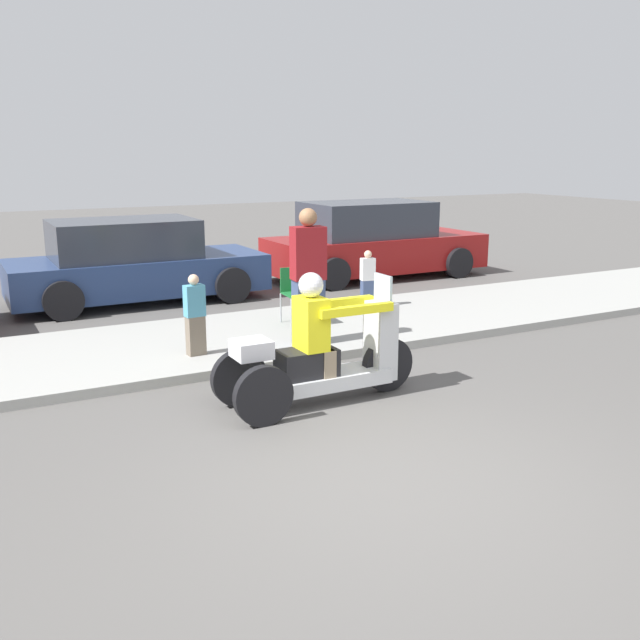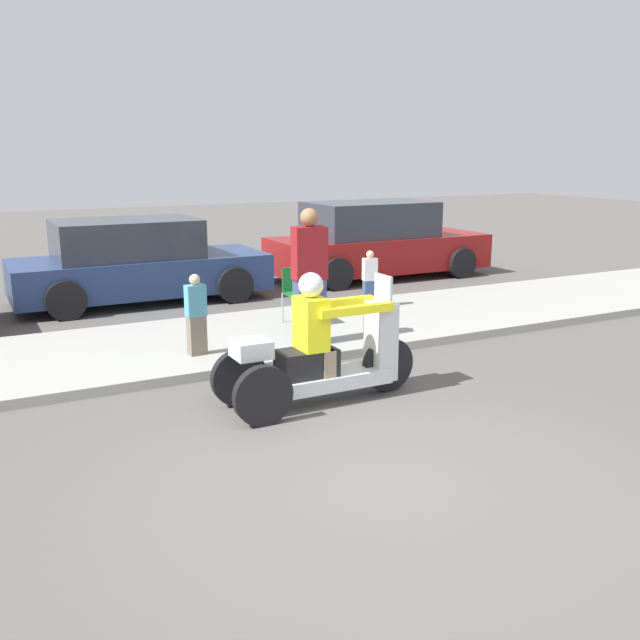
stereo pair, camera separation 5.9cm
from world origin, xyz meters
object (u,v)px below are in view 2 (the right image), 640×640
spectator_near_curb (370,280)px  parked_car_lot_far (136,263)px  folding_chair_set_back (299,289)px  spectator_with_child (309,280)px  motorcycle_trike (320,357)px  parked_car_lot_right (376,242)px  spectator_by_tree (196,316)px

spectator_near_curb → parked_car_lot_far: bearing=138.0°
spectator_near_curb → folding_chair_set_back: spectator_near_curb is taller
spectator_with_child → folding_chair_set_back: size_ratio=2.19×
motorcycle_trike → parked_car_lot_right: bearing=53.9°
folding_chair_set_back → parked_car_lot_far: 3.59m
parked_car_lot_far → parked_car_lot_right: bearing=2.2°
folding_chair_set_back → parked_car_lot_far: size_ratio=0.19×
spectator_with_child → folding_chair_set_back: 1.27m
spectator_near_curb → spectator_with_child: (-1.87, -1.54, 0.41)m
motorcycle_trike → spectator_near_curb: motorcycle_trike is taller
spectator_with_child → parked_car_lot_far: bearing=105.9°
spectator_by_tree → folding_chair_set_back: (1.89, 0.95, 0.01)m
motorcycle_trike → spectator_with_child: (0.78, 1.79, 0.48)m
spectator_with_child → folding_chair_set_back: (0.40, 1.15, -0.36)m
spectator_by_tree → parked_car_lot_far: parked_car_lot_far is taller
spectator_near_curb → parked_car_lot_far: parked_car_lot_far is taller
parked_car_lot_far → motorcycle_trike: bearing=-85.7°
parked_car_lot_right → parked_car_lot_far: bearing=-177.8°
spectator_with_child → parked_car_lot_right: spectator_with_child is taller
motorcycle_trike → spectator_with_child: bearing=66.5°
spectator_near_curb → parked_car_lot_far: (-3.11, 2.79, 0.12)m
spectator_by_tree → spectator_near_curb: bearing=21.9°
folding_chair_set_back → parked_car_lot_right: bearing=44.6°
spectator_by_tree → spectator_with_child: (1.49, -0.20, 0.37)m
spectator_with_child → parked_car_lot_right: (3.83, 4.53, -0.24)m
folding_chair_set_back → spectator_by_tree: bearing=-153.3°
folding_chair_set_back → parked_car_lot_far: (-1.64, 3.19, 0.07)m
spectator_by_tree → folding_chair_set_back: spectator_by_tree is taller
spectator_near_curb → parked_car_lot_far: size_ratio=0.22×
spectator_with_child → parked_car_lot_far: size_ratio=0.41×
spectator_by_tree → parked_car_lot_right: parked_car_lot_right is taller
spectator_near_curb → parked_car_lot_right: parked_car_lot_right is taller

